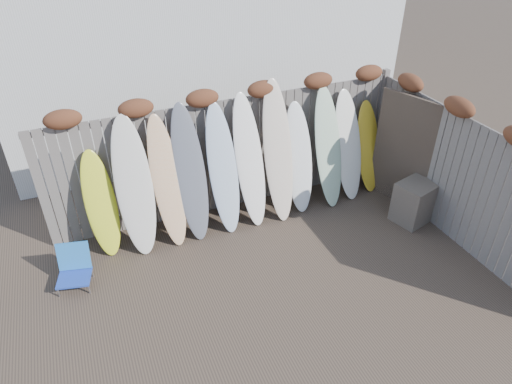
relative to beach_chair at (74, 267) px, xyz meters
name	(u,v)px	position (x,y,z in m)	size (l,w,h in m)	color
ground	(289,295)	(2.70, -1.43, -0.28)	(80.00, 80.00, 0.00)	#493A2D
back_fence	(232,146)	(2.76, 0.97, 0.91)	(6.05, 0.28, 2.24)	slate
right_fence	(462,174)	(5.69, -1.17, 0.87)	(0.28, 4.40, 2.24)	slate
beach_chair	(74,267)	(0.00, 0.00, 0.00)	(0.54, 0.57, 0.60)	#2447B7
wooden_crate	(414,202)	(5.42, -0.63, 0.08)	(0.61, 0.51, 0.71)	brown
lattice_panel	(409,153)	(5.57, -0.11, 0.71)	(0.06, 1.32, 1.98)	#3D3125
surfboard_0	(101,204)	(0.54, 0.63, 0.54)	(0.45, 0.07, 1.68)	yellow
surfboard_1	(134,187)	(1.05, 0.53, 0.77)	(0.55, 0.07, 2.18)	silver
surfboard_2	(167,182)	(1.54, 0.53, 0.74)	(0.45, 0.07, 2.11)	#E8BA8B
surfboard_3	(190,174)	(1.92, 0.55, 0.79)	(0.48, 0.07, 2.22)	slate
surfboard_4	(223,170)	(2.45, 0.53, 0.76)	(0.47, 0.07, 2.15)	silver
surfboard_5	(250,161)	(2.91, 0.54, 0.80)	(0.47, 0.07, 2.23)	white
surfboard_6	(278,152)	(3.40, 0.52, 0.87)	(0.48, 0.07, 2.39)	beige
surfboard_7	(299,158)	(3.81, 0.56, 0.65)	(0.48, 0.07, 1.93)	white
surfboard_8	(328,148)	(4.36, 0.52, 0.75)	(0.49, 0.07, 2.14)	beige
surfboard_9	(348,146)	(4.80, 0.57, 0.69)	(0.53, 0.07, 2.00)	white
surfboard_10	(368,147)	(5.27, 0.61, 0.55)	(0.47, 0.07, 1.71)	yellow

